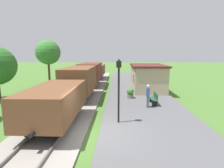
{
  "coord_description": "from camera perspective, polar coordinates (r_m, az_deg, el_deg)",
  "views": [
    {
      "loc": [
        1.13,
        -8.57,
        4.21
      ],
      "look_at": [
        0.59,
        8.72,
        1.28
      ],
      "focal_mm": 28.85,
      "sensor_mm": 36.0,
      "label": 1
    }
  ],
  "objects": [
    {
      "name": "rail_far",
      "position": [
        10.38,
        -23.27,
        -14.0
      ],
      "size": [
        0.07,
        60.0,
        0.14
      ],
      "primitive_type": "cube",
      "color": "slate",
      "rests_on": "track_ballast"
    },
    {
      "name": "freight_train",
      "position": [
        20.17,
        -8.3,
        1.95
      ],
      "size": [
        2.5,
        26.0,
        2.72
      ],
      "color": "brown",
      "rests_on": "rail_near"
    },
    {
      "name": "lamp_post_near",
      "position": [
        10.1,
        2.15,
        1.58
      ],
      "size": [
        0.28,
        0.28,
        3.7
      ],
      "color": "black",
      "rests_on": "platform_slab"
    },
    {
      "name": "person_waiting",
      "position": [
        13.61,
        11.31,
        -3.43
      ],
      "size": [
        0.32,
        0.42,
        1.71
      ],
      "rotation": [
        0.0,
        0.0,
        2.93
      ],
      "color": "#474C66",
      "rests_on": "platform_slab"
    },
    {
      "name": "station_hut",
      "position": [
        20.08,
        11.17,
        2.12
      ],
      "size": [
        3.5,
        5.8,
        2.78
      ],
      "color": "tan",
      "rests_on": "platform_slab"
    },
    {
      "name": "ground_plane",
      "position": [
        9.62,
        -5.36,
        -16.4
      ],
      "size": [
        160.0,
        160.0,
        0.0
      ],
      "primitive_type": "plane",
      "color": "#47702D"
    },
    {
      "name": "platform_slab",
      "position": [
        9.72,
        14.45,
        -15.57
      ],
      "size": [
        6.0,
        60.0,
        0.25
      ],
      "primitive_type": "cube",
      "color": "#565659",
      "rests_on": "ground"
    },
    {
      "name": "tree_field_left",
      "position": [
        25.25,
        -19.62,
        9.41
      ],
      "size": [
        3.19,
        3.19,
        5.98
      ],
      "color": "#4C3823",
      "rests_on": "ground"
    },
    {
      "name": "potted_planter",
      "position": [
        16.27,
        5.83,
        -2.82
      ],
      "size": [
        0.64,
        0.64,
        0.92
      ],
      "color": "slate",
      "rests_on": "platform_slab"
    },
    {
      "name": "bench_near_hut",
      "position": [
        14.62,
        13.21,
        -4.46
      ],
      "size": [
        0.42,
        1.5,
        0.91
      ],
      "color": "#1E4C2D",
      "rests_on": "platform_slab"
    },
    {
      "name": "rail_near",
      "position": [
        9.88,
        -15.43,
        -14.77
      ],
      "size": [
        0.07,
        60.0,
        0.14
      ],
      "primitive_type": "cube",
      "color": "slate",
      "rests_on": "track_ballast"
    },
    {
      "name": "track_ballast",
      "position": [
        10.16,
        -19.41,
        -15.08
      ],
      "size": [
        3.8,
        60.0,
        0.12
      ],
      "primitive_type": "cube",
      "color": "gray",
      "rests_on": "ground"
    }
  ]
}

